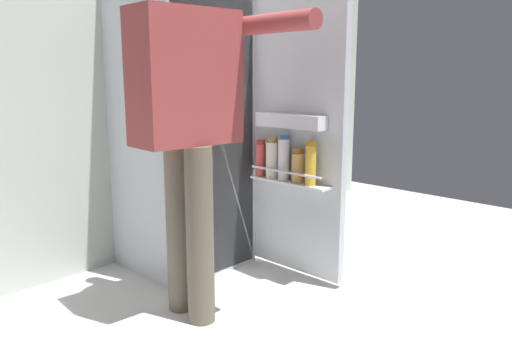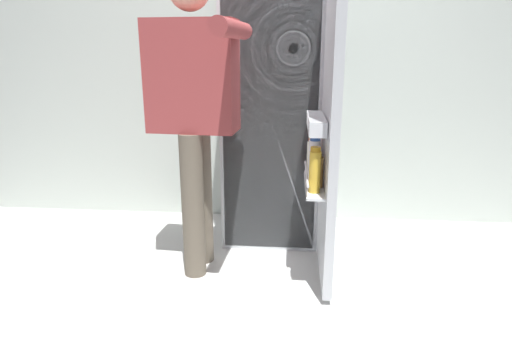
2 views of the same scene
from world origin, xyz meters
name	(u,v)px [view 2 (image 2 of 2)]	position (x,y,z in m)	size (l,w,h in m)	color
ground_plane	(266,270)	(0.00, 0.00, 0.00)	(5.08, 5.08, 0.00)	silver
kitchen_wall	(275,36)	(0.00, 0.87, 1.28)	(4.40, 0.10, 2.56)	beige
refrigerator	(276,111)	(0.02, 0.49, 0.83)	(0.63, 1.15, 1.66)	silver
person	(195,100)	(-0.37, 0.01, 0.94)	(0.54, 0.77, 1.58)	#665B4C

